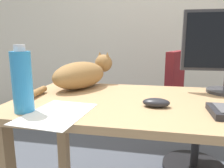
# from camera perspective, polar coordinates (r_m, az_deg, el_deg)

# --- Properties ---
(back_wall) EXTENTS (6.00, 0.04, 2.60)m
(back_wall) POSITION_cam_1_polar(r_m,az_deg,el_deg) (2.49, 14.96, 17.84)
(back_wall) COLOR beige
(back_wall) RESTS_ON ground_plane
(desk) EXTENTS (1.53, 0.67, 0.75)m
(desk) POSITION_cam_1_polar(r_m,az_deg,el_deg) (1.02, 18.41, -10.54)
(desk) COLOR tan
(desk) RESTS_ON ground_plane
(office_chair) EXTENTS (0.51, 0.48, 0.93)m
(office_chair) POSITION_cam_1_polar(r_m,az_deg,el_deg) (1.77, 20.28, -9.15)
(office_chair) COLOR black
(office_chair) RESTS_ON ground_plane
(cat) EXTENTS (0.33, 0.56, 0.20)m
(cat) POSITION_cam_1_polar(r_m,az_deg,el_deg) (1.22, -7.86, 2.76)
(cat) COLOR olive
(cat) RESTS_ON desk
(computer_mouse) EXTENTS (0.11, 0.06, 0.04)m
(computer_mouse) POSITION_cam_1_polar(r_m,az_deg,el_deg) (0.89, 11.76, -4.90)
(computer_mouse) COLOR #232328
(computer_mouse) RESTS_ON desk
(paper_sheet) EXTENTS (0.24, 0.31, 0.00)m
(paper_sheet) POSITION_cam_1_polar(r_m,az_deg,el_deg) (0.82, -14.46, -7.60)
(paper_sheet) COLOR white
(paper_sheet) RESTS_ON desk
(water_bottle) EXTENTS (0.07, 0.07, 0.25)m
(water_bottle) POSITION_cam_1_polar(r_m,az_deg,el_deg) (0.85, -22.95, 0.70)
(water_bottle) COLOR #2D8CD1
(water_bottle) RESTS_ON desk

